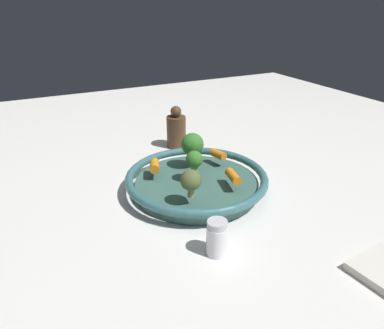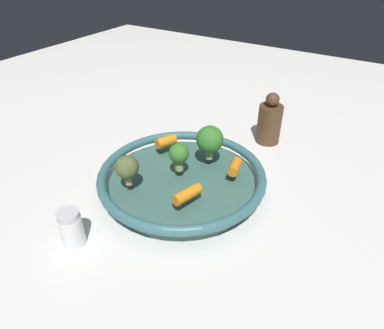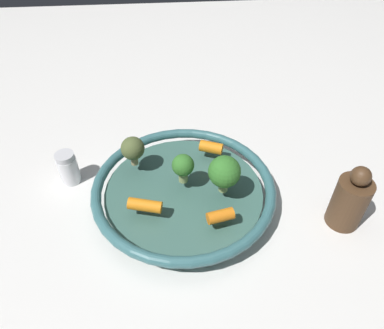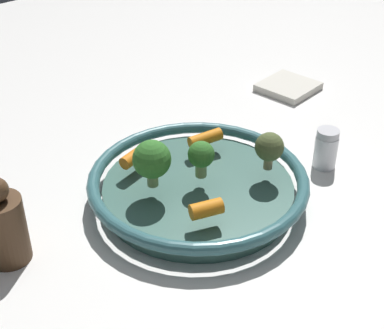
% 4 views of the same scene
% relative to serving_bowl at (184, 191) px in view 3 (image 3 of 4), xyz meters
% --- Properties ---
extents(ground_plane, '(2.08, 2.08, 0.00)m').
position_rel_serving_bowl_xyz_m(ground_plane, '(0.00, 0.00, -0.02)').
color(ground_plane, silver).
extents(serving_bowl, '(0.32, 0.32, 0.04)m').
position_rel_serving_bowl_xyz_m(serving_bowl, '(0.00, 0.00, 0.00)').
color(serving_bowl, '#3D665B').
rests_on(serving_bowl, ground_plane).
extents(baby_carrot_right, '(0.05, 0.04, 0.02)m').
position_rel_serving_bowl_xyz_m(baby_carrot_right, '(-0.06, -0.08, 0.03)').
color(baby_carrot_right, orange).
rests_on(baby_carrot_right, serving_bowl).
extents(baby_carrot_back, '(0.06, 0.03, 0.02)m').
position_rel_serving_bowl_xyz_m(baby_carrot_back, '(0.06, 0.05, 0.03)').
color(baby_carrot_back, orange).
rests_on(baby_carrot_back, serving_bowl).
extents(baby_carrot_near_rim, '(0.04, 0.03, 0.02)m').
position_rel_serving_bowl_xyz_m(baby_carrot_near_rim, '(-0.05, 0.09, 0.03)').
color(baby_carrot_near_rim, orange).
rests_on(baby_carrot_near_rim, serving_bowl).
extents(broccoli_floret_mid, '(0.04, 0.04, 0.05)m').
position_rel_serving_bowl_xyz_m(broccoli_floret_mid, '(-0.00, -0.01, 0.05)').
color(broccoli_floret_mid, '#98A866').
rests_on(broccoli_floret_mid, serving_bowl).
extents(broccoli_floret_large, '(0.05, 0.05, 0.07)m').
position_rel_serving_bowl_xyz_m(broccoli_floret_large, '(-0.06, 0.02, 0.06)').
color(broccoli_floret_large, '#98A966').
rests_on(broccoli_floret_large, serving_bowl).
extents(broccoli_floret_small, '(0.04, 0.04, 0.06)m').
position_rel_serving_bowl_xyz_m(broccoli_floret_small, '(0.08, -0.06, 0.06)').
color(broccoli_floret_small, tan).
rests_on(broccoli_floret_small, serving_bowl).
extents(salt_shaker, '(0.04, 0.04, 0.07)m').
position_rel_serving_bowl_xyz_m(salt_shaker, '(0.21, -0.07, 0.01)').
color(salt_shaker, white).
rests_on(salt_shaker, ground_plane).
extents(pepper_mill, '(0.05, 0.05, 0.12)m').
position_rel_serving_bowl_xyz_m(pepper_mill, '(-0.26, 0.07, 0.03)').
color(pepper_mill, '#4C331E').
rests_on(pepper_mill, ground_plane).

